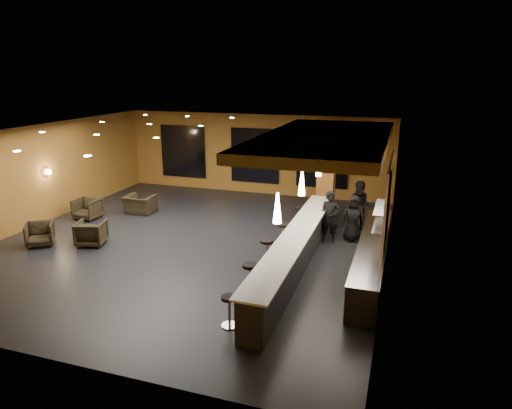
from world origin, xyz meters
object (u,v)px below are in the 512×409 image
(bar_stool_0, at_px, (229,307))
(pendant_2, at_px, (319,165))
(staff_b, at_px, (360,207))
(bar_counter, at_px, (296,252))
(pendant_1, at_px, (302,183))
(prep_counter, at_px, (372,257))
(column, at_px, (326,173))
(staff_a, at_px, (330,217))
(armchair_a, at_px, (40,234))
(staff_c, at_px, (353,218))
(armchair_c, at_px, (87,209))
(pendant_0, at_px, (277,208))
(bar_stool_1, at_px, (250,275))
(bar_stool_2, at_px, (267,249))
(bar_stool_3, at_px, (283,232))
(bar_stool_4, at_px, (300,214))
(armchair_d, at_px, (140,204))
(armchair_b, at_px, (91,233))

(bar_stool_0, bearing_deg, pendant_2, 83.94)
(staff_b, bearing_deg, bar_counter, -116.14)
(pendant_1, bearing_deg, prep_counter, 0.00)
(prep_counter, relative_size, column, 1.71)
(staff_a, xyz_separation_m, armchair_a, (-8.61, -3.05, -0.48))
(staff_c, height_order, bar_stool_0, staff_c)
(armchair_c, height_order, bar_stool_0, armchair_c)
(armchair_a, bearing_deg, pendant_0, -44.65)
(bar_stool_1, relative_size, bar_stool_2, 1.01)
(bar_counter, distance_m, column, 4.77)
(armchair_a, relative_size, bar_stool_3, 1.12)
(staff_c, distance_m, bar_stool_4, 2.04)
(bar_counter, distance_m, armchair_c, 8.61)
(staff_a, bearing_deg, bar_stool_3, -157.73)
(pendant_2, bearing_deg, prep_counter, -51.34)
(staff_c, distance_m, bar_stool_1, 4.88)
(staff_b, bearing_deg, bar_stool_2, -126.63)
(staff_c, relative_size, armchair_c, 1.77)
(armchair_a, xyz_separation_m, armchair_c, (-0.30, 2.70, 0.02))
(bar_counter, distance_m, prep_counter, 2.06)
(bar_counter, distance_m, pendant_0, 2.72)
(bar_counter, xyz_separation_m, prep_counter, (2.00, 0.50, -0.07))
(pendant_2, bearing_deg, pendant_0, -90.00)
(armchair_d, xyz_separation_m, bar_stool_1, (6.18, -4.96, 0.15))
(prep_counter, distance_m, bar_stool_2, 2.88)
(bar_stool_4, bearing_deg, column, 60.22)
(bar_stool_2, height_order, bar_stool_4, bar_stool_4)
(bar_counter, distance_m, staff_c, 2.99)
(prep_counter, relative_size, bar_stool_4, 7.72)
(armchair_a, bearing_deg, staff_c, -15.41)
(bar_stool_0, bearing_deg, armchair_c, 145.55)
(bar_stool_3, bearing_deg, bar_stool_4, 86.79)
(bar_stool_1, bearing_deg, bar_stool_0, -87.43)
(armchair_c, relative_size, bar_stool_4, 1.10)
(prep_counter, height_order, pendant_0, pendant_0)
(staff_a, relative_size, bar_stool_3, 2.34)
(armchair_c, bearing_deg, bar_stool_3, -1.57)
(pendant_0, bearing_deg, prep_counter, 51.34)
(bar_stool_2, bearing_deg, bar_counter, 1.10)
(pendant_0, bearing_deg, bar_stool_3, 102.21)
(column, relative_size, armchair_a, 4.32)
(pendant_1, distance_m, staff_c, 2.99)
(armchair_c, bearing_deg, staff_c, 5.74)
(prep_counter, relative_size, pendant_2, 8.57)
(pendant_1, bearing_deg, column, 90.00)
(pendant_1, relative_size, armchair_a, 0.86)
(pendant_0, relative_size, armchair_d, 0.65)
(staff_a, height_order, bar_stool_4, staff_a)
(staff_b, height_order, bar_stool_3, staff_b)
(armchair_b, xyz_separation_m, armchair_c, (-1.82, 2.16, -0.00))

